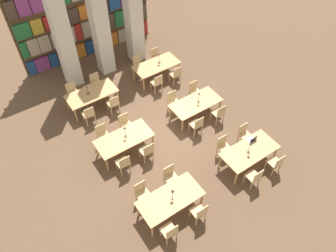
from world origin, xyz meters
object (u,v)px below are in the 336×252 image
(chair_3, at_px, (170,176))
(reading_table_4, at_px, (92,95))
(chair_4, at_px, (254,177))
(desk_lamp_4, at_px, (87,89))
(reading_table_0, at_px, (170,199))
(desk_lamp_1, at_px, (250,146))
(chair_6, at_px, (276,163))
(laptop, at_px, (252,139))
(chair_15, at_px, (195,91))
(chair_20, at_px, (157,82))
(desk_lamp_2, at_px, (125,130))
(chair_22, at_px, (176,74))
(chair_13, at_px, (173,101))
(chair_21, at_px, (138,64))
(chair_1, at_px, (142,193))
(pillar_center, at_px, (97,9))
(chair_10, at_px, (147,151))
(chair_12, at_px, (197,125))
(chair_5, at_px, (223,146))
(reading_table_3, at_px, (196,104))
(desk_lamp_0, at_px, (173,193))
(chair_2, at_px, (199,212))
(chair_0, at_px, (170,231))
(chair_7, at_px, (244,134))
(chair_9, at_px, (103,134))
(pillar_left, at_px, (59,21))
(reading_table_1, at_px, (249,152))
(chair_17, at_px, (73,92))
(reading_table_2, at_px, (124,139))
(chair_18, at_px, (113,103))
(chair_23, at_px, (156,57))
(reading_table_5, at_px, (156,66))
(desk_lamp_3, at_px, (199,96))
(chair_16, at_px, (89,114))
(chair_8, at_px, (123,163))
(desk_lamp_5, at_px, (159,57))
(chair_14, at_px, (219,113))

(chair_3, relative_size, reading_table_4, 0.44)
(chair_4, xyz_separation_m, desk_lamp_4, (-2.86, 6.52, 0.51))
(reading_table_0, relative_size, desk_lamp_1, 4.01)
(chair_6, bearing_deg, laptop, 98.67)
(chair_15, xyz_separation_m, chair_20, (-1.00, 1.33, 0.00))
(reading_table_0, bearing_deg, chair_20, 61.14)
(desk_lamp_2, relative_size, chair_22, 0.56)
(chair_13, distance_m, chair_21, 2.88)
(chair_1, relative_size, chair_4, 1.00)
(pillar_center, bearing_deg, chair_10, -102.22)
(desk_lamp_1, distance_m, chair_12, 2.30)
(chair_5, bearing_deg, reading_table_3, -100.27)
(desk_lamp_0, bearing_deg, chair_2, -57.52)
(chair_0, distance_m, chair_1, 1.55)
(reading_table_0, relative_size, chair_15, 2.25)
(chair_12, bearing_deg, chair_7, -49.78)
(chair_7, height_order, chair_9, same)
(pillar_left, relative_size, chair_5, 6.69)
(desk_lamp_0, relative_size, reading_table_4, 0.22)
(reading_table_0, xyz_separation_m, reading_table_1, (3.29, -0.02, 0.00))
(chair_4, bearing_deg, desk_lamp_0, 164.34)
(desk_lamp_0, relative_size, chair_13, 0.49)
(desk_lamp_0, xyz_separation_m, laptop, (3.59, 0.30, -0.25))
(desk_lamp_0, bearing_deg, chair_17, 94.60)
(chair_6, bearing_deg, reading_table_2, 136.07)
(reading_table_0, bearing_deg, chair_18, 82.88)
(chair_17, bearing_deg, chair_13, 138.26)
(desk_lamp_2, distance_m, chair_23, 5.17)
(reading_table_5, bearing_deg, laptop, -85.61)
(chair_2, height_order, chair_21, same)
(desk_lamp_3, bearing_deg, reading_table_0, -139.13)
(chair_16, bearing_deg, chair_4, -60.16)
(pillar_left, height_order, chair_7, pillar_left)
(reading_table_2, relative_size, chair_15, 2.25)
(chair_10, height_order, reading_table_5, chair_10)
(chair_9, bearing_deg, chair_20, -157.61)
(chair_20, xyz_separation_m, chair_21, (0.00, 1.55, 0.00))
(desk_lamp_0, bearing_deg, desk_lamp_4, 91.13)
(chair_8, height_order, chair_10, same)
(chair_3, xyz_separation_m, chair_13, (2.13, 2.89, 0.00))
(chair_3, relative_size, chair_4, 1.00)
(chair_12, relative_size, desk_lamp_4, 2.20)
(pillar_left, relative_size, chair_15, 6.69)
(pillar_left, distance_m, laptop, 8.45)
(chair_8, distance_m, chair_20, 4.33)
(chair_5, xyz_separation_m, desk_lamp_5, (0.60, 5.05, 0.57))
(chair_4, bearing_deg, desk_lamp_2, 126.23)
(chair_0, distance_m, chair_15, 6.17)
(chair_2, relative_size, chair_14, 1.00)
(reading_table_3, xyz_separation_m, chair_12, (-0.53, -0.78, -0.17))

